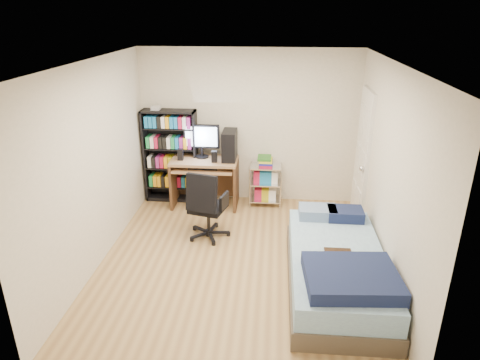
# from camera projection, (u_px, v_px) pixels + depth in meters

# --- Properties ---
(room) EXTENTS (3.58, 4.08, 2.58)m
(room) POSITION_uv_depth(u_px,v_px,m) (237.00, 171.00, 5.08)
(room) COLOR tan
(room) RESTS_ON ground
(media_shelf) EXTENTS (0.87, 0.29, 1.60)m
(media_shelf) POSITION_uv_depth(u_px,v_px,m) (171.00, 155.00, 7.05)
(media_shelf) COLOR black
(media_shelf) RESTS_ON room
(computer_desk) EXTENTS (1.06, 0.62, 1.34)m
(computer_desk) POSITION_uv_depth(u_px,v_px,m) (211.00, 163.00, 6.90)
(computer_desk) COLOR tan
(computer_desk) RESTS_ON room
(office_chair) EXTENTS (0.73, 0.73, 1.01)m
(office_chair) POSITION_uv_depth(u_px,v_px,m) (207.00, 217.00, 6.00)
(office_chair) COLOR black
(office_chair) RESTS_ON room
(wire_cart) EXTENTS (0.52, 0.38, 0.84)m
(wire_cart) POSITION_uv_depth(u_px,v_px,m) (266.00, 174.00, 6.94)
(wire_cart) COLOR silver
(wire_cart) RESTS_ON room
(bed) EXTENTS (1.08, 2.16, 0.62)m
(bed) POSITION_uv_depth(u_px,v_px,m) (337.00, 268.00, 4.91)
(bed) COLOR #50453B
(bed) RESTS_ON room
(door) EXTENTS (0.12, 0.80, 2.00)m
(door) POSITION_uv_depth(u_px,v_px,m) (362.00, 158.00, 6.28)
(door) COLOR silver
(door) RESTS_ON room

